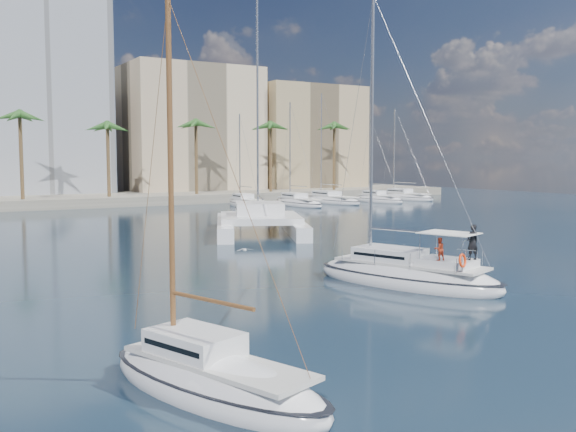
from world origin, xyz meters
TOP-DOWN VIEW (x-y plane):
  - ground at (0.00, 0.00)m, footprint 160.00×160.00m
  - quay at (0.00, 61.00)m, footprint 120.00×14.00m
  - building_beige at (22.00, 70.00)m, footprint 20.00×14.00m
  - building_tan_right at (42.00, 68.00)m, footprint 18.00×12.00m
  - palm_centre at (0.00, 57.00)m, footprint 3.60×3.60m
  - palm_right at (34.00, 57.00)m, footprint 3.60×3.60m
  - main_sloop at (4.11, -1.13)m, footprint 6.24×10.35m
  - small_sloop at (-9.88, -9.59)m, footprint 4.68×7.93m
  - catamaran at (8.08, 21.20)m, footprint 11.90×15.24m
  - seagull at (-0.80, 6.43)m, footprint 0.96×0.41m
  - moored_yacht_a at (20.00, 47.00)m, footprint 3.37×9.52m
  - moored_yacht_b at (26.50, 45.00)m, footprint 3.32×10.83m
  - moored_yacht_c at (33.00, 47.00)m, footprint 3.98×12.33m
  - moored_yacht_d at (39.50, 45.00)m, footprint 3.52×9.55m
  - moored_yacht_e at (46.00, 47.00)m, footprint 4.61×11.11m

SIDE VIEW (x-z plane):
  - ground at x=0.00m, z-range 0.00..0.00m
  - moored_yacht_a at x=20.00m, z-range -5.95..5.95m
  - moored_yacht_b at x=26.50m, z-range -6.86..6.86m
  - moored_yacht_c at x=33.00m, z-range -7.77..7.77m
  - moored_yacht_d at x=39.50m, z-range -5.95..5.95m
  - moored_yacht_e at x=46.00m, z-range -6.86..6.86m
  - small_sloop at x=-9.88m, z-range -5.03..5.85m
  - main_sloop at x=4.11m, z-range -6.85..7.82m
  - quay at x=0.00m, z-range 0.00..1.20m
  - seagull at x=-0.80m, z-range 1.04..1.21m
  - catamaran at x=8.08m, z-range -8.66..11.03m
  - building_tan_right at x=42.00m, z-range 0.00..18.00m
  - building_beige at x=22.00m, z-range 0.00..20.00m
  - palm_centre at x=0.00m, z-range 4.13..16.43m
  - palm_right at x=34.00m, z-range 4.13..16.43m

